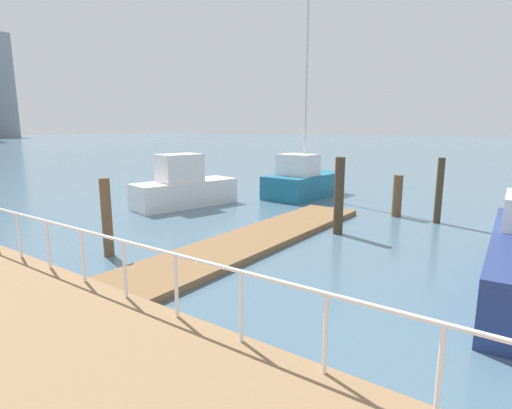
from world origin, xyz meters
The scene contains 10 objects.
ground_plane centered at (0.00, 20.00, 0.00)m, with size 300.00×300.00×0.00m, color slate.
floating_dock centered at (2.05, 10.88, 0.09)m, with size 11.10×2.00×0.18m, color olive.
boardwalk_railing centered at (-3.15, 7.30, 1.21)m, with size 0.06×26.20×1.08m.
dock_piling_0 centered at (8.23, 8.52, 0.80)m, with size 0.35×0.35×1.61m, color brown.
dock_piling_1 centered at (10.38, 14.49, 0.89)m, with size 0.33×0.33×1.78m, color brown.
dock_piling_2 centered at (4.54, 9.28, 1.24)m, with size 0.31×0.31×2.48m, color #473826.
dock_piling_3 centered at (7.99, 7.00, 1.17)m, with size 0.25×0.25×2.35m, color #473826.
dock_piling_4 centered at (-1.17, 13.31, 1.05)m, with size 0.27×0.27×2.11m, color brown.
moored_boat_1 centered at (10.07, 13.65, 0.79)m, with size 4.49×2.41×9.20m.
moored_boat_2 centered at (4.94, 16.69, 0.83)m, with size 4.79×2.57×2.27m.
Camera 1 is at (-7.36, 4.03, 3.43)m, focal length 28.44 mm.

